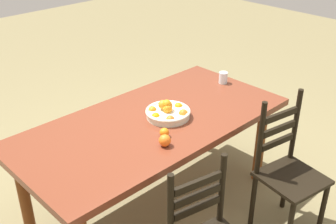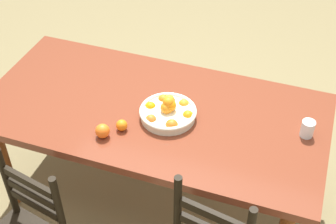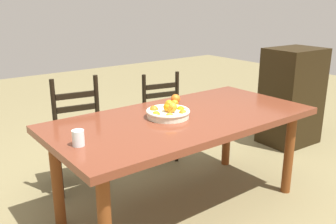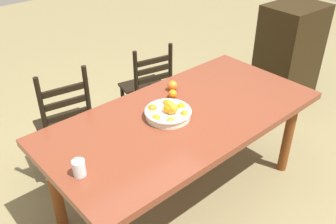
{
  "view_description": "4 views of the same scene",
  "coord_description": "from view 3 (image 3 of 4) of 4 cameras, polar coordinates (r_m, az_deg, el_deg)",
  "views": [
    {
      "loc": [
        1.67,
        1.89,
        2.14
      ],
      "look_at": [
        -0.11,
        0.04,
        0.78
      ],
      "focal_mm": 44.64,
      "sensor_mm": 36.0,
      "label": 1
    },
    {
      "loc": [
        -0.76,
        1.89,
        2.48
      ],
      "look_at": [
        -0.11,
        0.04,
        0.78
      ],
      "focal_mm": 50.97,
      "sensor_mm": 36.0,
      "label": 2
    },
    {
      "loc": [
        -1.63,
        -1.93,
        1.54
      ],
      "look_at": [
        -0.11,
        0.04,
        0.78
      ],
      "focal_mm": 39.13,
      "sensor_mm": 36.0,
      "label": 3
    },
    {
      "loc": [
        -1.49,
        -1.51,
        2.09
      ],
      "look_at": [
        -0.11,
        0.04,
        0.78
      ],
      "focal_mm": 39.58,
      "sensor_mm": 36.0,
      "label": 4
    }
  ],
  "objects": [
    {
      "name": "cabinet",
      "position": [
        4.26,
        18.69,
        2.28
      ],
      "size": [
        0.62,
        0.49,
        1.06
      ],
      "primitive_type": "cube",
      "rotation": [
        0.0,
        0.0,
        -0.05
      ],
      "color": "black",
      "rests_on": "ground"
    },
    {
      "name": "chair_by_cabinet",
      "position": [
        3.6,
        -1.91,
        -0.84
      ],
      "size": [
        0.47,
        0.47,
        0.91
      ],
      "rotation": [
        0.0,
        0.0,
        2.93
      ],
      "color": "black",
      "rests_on": "ground"
    },
    {
      "name": "drinking_glass",
      "position": [
        2.16,
        -13.81,
        -3.95
      ],
      "size": [
        0.07,
        0.07,
        0.09
      ],
      "primitive_type": "cylinder",
      "color": "silver",
      "rests_on": "dining_table"
    },
    {
      "name": "chair_near_window",
      "position": [
        3.14,
        -14.27,
        -3.79
      ],
      "size": [
        0.45,
        0.45,
        0.99
      ],
      "rotation": [
        0.0,
        0.0,
        2.97
      ],
      "color": "black",
      "rests_on": "ground"
    },
    {
      "name": "fruit_bowl",
      "position": [
        2.61,
        0.01,
        -0.02
      ],
      "size": [
        0.32,
        0.32,
        0.13
      ],
      "color": "silver",
      "rests_on": "dining_table"
    },
    {
      "name": "ground_plane",
      "position": [
        2.96,
        2.21,
        -14.5
      ],
      "size": [
        12.0,
        12.0,
        0.0
      ],
      "primitive_type": "plane",
      "color": "olive"
    },
    {
      "name": "dining_table",
      "position": [
        2.68,
        2.37,
        -2.29
      ],
      "size": [
        1.94,
        0.95,
        0.74
      ],
      "color": "brown",
      "rests_on": "ground"
    },
    {
      "name": "orange_loose_0",
      "position": [
        2.96,
        1.17,
        2.04
      ],
      "size": [
        0.08,
        0.08,
        0.08
      ],
      "primitive_type": "sphere",
      "color": "orange",
      "rests_on": "dining_table"
    },
    {
      "name": "orange_loose_1",
      "position": [
        2.86,
        1.05,
        1.33
      ],
      "size": [
        0.06,
        0.06,
        0.06
      ],
      "primitive_type": "sphere",
      "color": "orange",
      "rests_on": "dining_table"
    }
  ]
}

